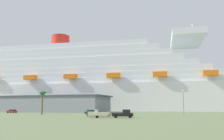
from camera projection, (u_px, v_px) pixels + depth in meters
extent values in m
plane|color=#66754C|center=(126.00, 113.00, 113.54)|extent=(600.00, 600.00, 0.00)
cube|color=white|center=(99.00, 98.00, 164.61)|extent=(196.72, 52.67, 17.12)
cube|color=white|center=(99.00, 83.00, 166.10)|extent=(173.24, 47.77, 3.35)
cube|color=white|center=(94.00, 78.00, 167.37)|extent=(163.29, 46.30, 3.35)
cube|color=white|center=(88.00, 73.00, 168.65)|extent=(157.72, 45.36, 3.35)
cube|color=white|center=(83.00, 69.00, 169.92)|extent=(151.57, 44.31, 3.35)
cube|color=white|center=(78.00, 64.00, 171.19)|extent=(142.68, 43.32, 3.35)
cube|color=white|center=(73.00, 59.00, 172.47)|extent=(137.79, 42.08, 3.35)
cube|color=white|center=(68.00, 55.00, 173.74)|extent=(130.58, 41.22, 3.35)
cube|color=white|center=(63.00, 51.00, 175.01)|extent=(123.70, 39.92, 3.35)
cube|color=white|center=(187.00, 39.00, 158.23)|extent=(22.83, 40.65, 4.00)
cylinder|color=red|center=(60.00, 42.00, 176.32)|extent=(13.87, 13.87, 9.17)
cylinder|color=silver|center=(193.00, 33.00, 158.03)|extent=(0.80, 0.80, 12.00)
cube|color=orange|center=(30.00, 78.00, 156.81)|extent=(8.25, 3.90, 2.80)
cube|color=orange|center=(70.00, 77.00, 151.31)|extent=(8.25, 3.90, 2.80)
cube|color=orange|center=(113.00, 75.00, 145.80)|extent=(8.25, 3.90, 2.80)
cube|color=orange|center=(160.00, 74.00, 140.29)|extent=(8.25, 3.90, 2.80)
cube|color=orange|center=(210.00, 73.00, 134.78)|extent=(8.25, 3.90, 2.80)
cube|color=gray|center=(47.00, 104.00, 130.46)|extent=(64.36, 23.35, 7.80)
cube|color=#3F4759|center=(47.00, 97.00, 131.07)|extent=(66.94, 24.28, 0.60)
cube|color=black|center=(123.00, 115.00, 64.81)|extent=(5.91, 3.22, 0.90)
cube|color=black|center=(126.00, 111.00, 64.88)|extent=(2.38, 2.25, 0.90)
cube|color=#26333F|center=(129.00, 112.00, 64.82)|extent=(0.48, 1.66, 0.63)
cylinder|color=black|center=(130.00, 116.00, 65.61)|extent=(0.84, 0.46, 0.80)
cylinder|color=black|center=(130.00, 117.00, 63.64)|extent=(0.84, 0.46, 0.80)
cylinder|color=black|center=(116.00, 116.00, 65.85)|extent=(0.84, 0.46, 0.80)
cylinder|color=black|center=(116.00, 117.00, 63.88)|extent=(0.84, 0.46, 0.80)
cube|color=#595960|center=(98.00, 116.00, 65.18)|extent=(6.26, 3.03, 0.16)
cube|color=#595960|center=(112.00, 116.00, 64.95)|extent=(1.95, 0.57, 0.10)
cylinder|color=black|center=(98.00, 116.00, 66.10)|extent=(0.67, 0.36, 0.64)
cylinder|color=black|center=(97.00, 117.00, 64.24)|extent=(0.67, 0.36, 0.64)
cube|color=beige|center=(98.00, 114.00, 65.25)|extent=(5.77, 3.09, 0.90)
cone|color=beige|center=(110.00, 114.00, 65.05)|extent=(1.56, 1.93, 1.70)
cube|color=silver|center=(96.00, 111.00, 65.40)|extent=(1.01, 1.16, 0.70)
cube|color=black|center=(87.00, 114.00, 65.44)|extent=(0.46, 0.57, 1.10)
cylinder|color=brown|center=(42.00, 104.00, 90.80)|extent=(0.60, 0.60, 7.45)
cone|color=#287233|center=(43.00, 94.00, 91.19)|extent=(1.07, 2.66, 1.80)
cone|color=#287233|center=(44.00, 94.00, 91.56)|extent=(2.29, 2.17, 2.11)
cone|color=#287233|center=(43.00, 94.00, 91.73)|extent=(2.65, 0.82, 1.69)
cone|color=#287233|center=(42.00, 94.00, 91.73)|extent=(2.49, 2.15, 1.73)
cone|color=#287233|center=(42.00, 94.00, 91.54)|extent=(1.21, 2.72, 1.62)
cone|color=#287233|center=(41.00, 94.00, 91.33)|extent=(1.54, 2.60, 1.99)
cone|color=#287233|center=(42.00, 94.00, 91.08)|extent=(2.57, 1.88, 1.89)
cone|color=#287233|center=(42.00, 94.00, 90.97)|extent=(2.41, 0.89, 2.24)
cone|color=#287233|center=(43.00, 94.00, 91.04)|extent=(2.07, 2.50, 1.86)
sphere|color=#287233|center=(43.00, 94.00, 91.34)|extent=(1.10, 1.10, 1.10)
cylinder|color=slate|center=(183.00, 103.00, 83.77)|extent=(0.20, 0.20, 8.02)
sphere|color=#F9F2CC|center=(183.00, 91.00, 84.39)|extent=(0.56, 0.56, 0.56)
cube|color=red|center=(12.00, 112.00, 109.08)|extent=(4.42, 1.82, 0.70)
cube|color=#1E232D|center=(12.00, 110.00, 109.11)|extent=(2.48, 1.63, 0.55)
cylinder|color=black|center=(8.00, 112.00, 108.59)|extent=(0.66, 0.22, 0.66)
cylinder|color=black|center=(11.00, 112.00, 110.31)|extent=(0.66, 0.22, 0.66)
cylinder|color=black|center=(13.00, 112.00, 107.75)|extent=(0.66, 0.22, 0.66)
cylinder|color=black|center=(16.00, 112.00, 109.47)|extent=(0.66, 0.22, 0.66)
cube|color=#2D723F|center=(90.00, 112.00, 99.51)|extent=(4.65, 1.99, 0.70)
cube|color=#1E232D|center=(90.00, 110.00, 99.53)|extent=(2.63, 1.72, 0.55)
cylinder|color=black|center=(86.00, 113.00, 99.12)|extent=(0.67, 0.25, 0.66)
cylinder|color=black|center=(88.00, 113.00, 100.80)|extent=(0.67, 0.25, 0.66)
cylinder|color=black|center=(92.00, 113.00, 98.13)|extent=(0.67, 0.25, 0.66)
cylinder|color=black|center=(94.00, 113.00, 99.80)|extent=(0.67, 0.25, 0.66)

